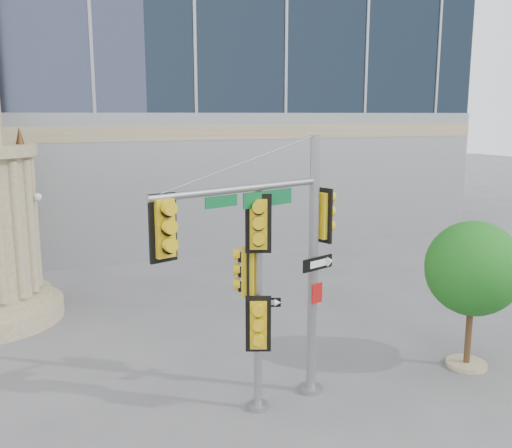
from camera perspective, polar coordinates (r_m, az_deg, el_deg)
name	(u,v)px	position (r m, az deg, el deg)	size (l,w,h in m)	color
ground	(310,433)	(11.55, 5.37, -20.13)	(120.00, 120.00, 0.00)	#545456
main_signal_pole	(278,245)	(11.18, 2.25, -2.09)	(4.15, 1.70, 5.54)	slate
secondary_signal_pole	(256,285)	(11.18, -0.04, -6.13)	(0.78, 0.75, 4.55)	slate
street_tree	(474,272)	(14.27, 20.96, -4.50)	(2.27, 2.22, 3.54)	gray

